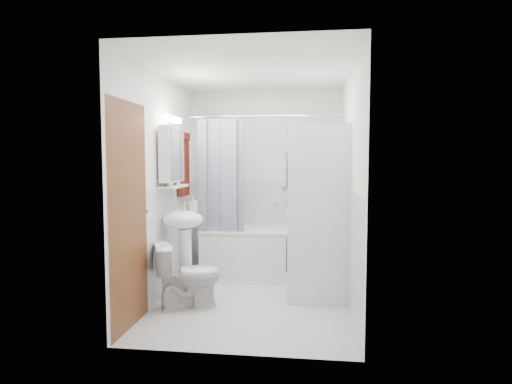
# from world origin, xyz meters

# --- Properties ---
(floor) EXTENTS (2.60, 2.60, 0.00)m
(floor) POSITION_xyz_m (0.00, 0.00, 0.00)
(floor) COLOR silver
(floor) RESTS_ON ground
(room_walls) EXTENTS (2.60, 2.60, 2.60)m
(room_walls) POSITION_xyz_m (0.00, 0.00, 1.49)
(room_walls) COLOR white
(room_walls) RESTS_ON ground
(wainscot) EXTENTS (1.98, 2.58, 2.58)m
(wainscot) POSITION_xyz_m (0.00, 0.29, 0.60)
(wainscot) COLOR white
(wainscot) RESTS_ON ground
(door) EXTENTS (0.05, 2.00, 2.00)m
(door) POSITION_xyz_m (-0.95, -0.55, 1.00)
(door) COLOR brown
(door) RESTS_ON ground
(bathtub) EXTENTS (1.66, 0.78, 0.63)m
(bathtub) POSITION_xyz_m (0.09, 0.92, 0.35)
(bathtub) COLOR white
(bathtub) RESTS_ON ground
(tub_spout) EXTENTS (0.04, 0.12, 0.04)m
(tub_spout) POSITION_xyz_m (0.29, 1.25, 0.95)
(tub_spout) COLOR silver
(tub_spout) RESTS_ON room_walls
(curtain_rod) EXTENTS (1.84, 0.02, 0.02)m
(curtain_rod) POSITION_xyz_m (0.09, 0.59, 2.00)
(curtain_rod) COLOR silver
(curtain_rod) RESTS_ON room_walls
(shower_curtain) EXTENTS (0.55, 0.02, 1.45)m
(shower_curtain) POSITION_xyz_m (-0.46, 0.59, 1.25)
(shower_curtain) COLOR #142149
(shower_curtain) RESTS_ON curtain_rod
(sink) EXTENTS (0.44, 0.37, 1.04)m
(sink) POSITION_xyz_m (-0.75, -0.00, 0.70)
(sink) COLOR white
(sink) RESTS_ON ground
(medicine_cabinet) EXTENTS (0.13, 0.50, 0.71)m
(medicine_cabinet) POSITION_xyz_m (-0.90, 0.10, 1.57)
(medicine_cabinet) COLOR white
(medicine_cabinet) RESTS_ON room_walls
(shelf) EXTENTS (0.18, 0.54, 0.02)m
(shelf) POSITION_xyz_m (-0.89, 0.10, 1.20)
(shelf) COLOR silver
(shelf) RESTS_ON room_walls
(shower_caddy) EXTENTS (0.22, 0.06, 0.02)m
(shower_caddy) POSITION_xyz_m (0.34, 1.24, 1.15)
(shower_caddy) COLOR silver
(shower_caddy) RESTS_ON room_walls
(towel) EXTENTS (0.07, 0.32, 0.78)m
(towel) POSITION_xyz_m (-0.94, 0.65, 1.45)
(towel) COLOR #56130E
(towel) RESTS_ON room_walls
(washer_dryer) EXTENTS (0.69, 0.68, 1.86)m
(washer_dryer) POSITION_xyz_m (0.68, 0.23, 0.93)
(washer_dryer) COLOR white
(washer_dryer) RESTS_ON ground
(toilet) EXTENTS (0.75, 0.59, 0.65)m
(toilet) POSITION_xyz_m (-0.62, -0.31, 0.32)
(toilet) COLOR white
(toilet) RESTS_ON ground
(soap_pump) EXTENTS (0.08, 0.17, 0.08)m
(soap_pump) POSITION_xyz_m (-0.71, 0.25, 0.95)
(soap_pump) COLOR gray
(soap_pump) RESTS_ON sink
(shelf_bottle) EXTENTS (0.07, 0.18, 0.07)m
(shelf_bottle) POSITION_xyz_m (-0.89, -0.05, 1.25)
(shelf_bottle) COLOR gray
(shelf_bottle) RESTS_ON shelf
(shelf_cup) EXTENTS (0.10, 0.09, 0.10)m
(shelf_cup) POSITION_xyz_m (-0.89, 0.22, 1.26)
(shelf_cup) COLOR gray
(shelf_cup) RESTS_ON shelf
(shampoo_a) EXTENTS (0.13, 0.17, 0.13)m
(shampoo_a) POSITION_xyz_m (0.35, 1.24, 1.23)
(shampoo_a) COLOR gray
(shampoo_a) RESTS_ON shower_caddy
(shampoo_b) EXTENTS (0.08, 0.21, 0.08)m
(shampoo_b) POSITION_xyz_m (0.47, 1.24, 1.20)
(shampoo_b) COLOR #214E86
(shampoo_b) RESTS_ON shower_caddy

